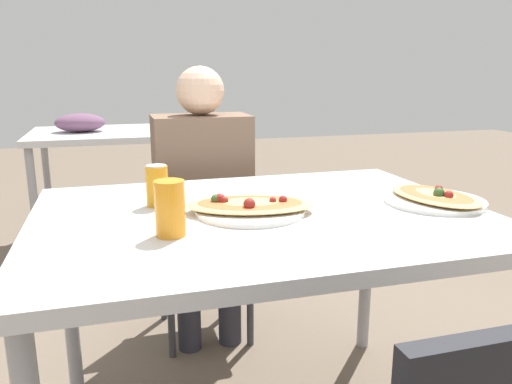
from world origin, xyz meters
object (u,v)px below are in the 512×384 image
at_px(pizza_main, 250,206).
at_px(drink_glass, 170,208).
at_px(dining_table, 262,235).
at_px(soda_can, 157,186).
at_px(person_seated, 203,186).
at_px(pizza_second, 435,198).
at_px(chair_far_seated, 200,224).

xyz_separation_m(pizza_main, drink_glass, (-0.24, -0.14, 0.05)).
xyz_separation_m(dining_table, soda_can, (-0.28, 0.15, 0.13)).
xyz_separation_m(person_seated, soda_can, (-0.23, -0.55, 0.14)).
bearing_deg(drink_glass, pizza_second, 5.73).
distance_m(chair_far_seated, pizza_main, 0.86).
height_order(person_seated, soda_can, person_seated).
relative_size(dining_table, drink_glass, 9.23).
relative_size(chair_far_seated, pizza_second, 2.58).
distance_m(soda_can, drink_glass, 0.29).
distance_m(chair_far_seated, drink_glass, 1.04).
height_order(chair_far_seated, pizza_second, chair_far_seated).
relative_size(dining_table, person_seated, 1.08).
distance_m(chair_far_seated, person_seated, 0.23).
height_order(dining_table, pizza_main, pizza_main).
xyz_separation_m(person_seated, drink_glass, (-0.23, -0.84, 0.15)).
bearing_deg(dining_table, drink_glass, -152.98).
bearing_deg(pizza_second, person_seated, 127.84).
relative_size(chair_far_seated, person_seated, 0.75).
relative_size(soda_can, pizza_second, 0.36).
relative_size(pizza_main, drink_glass, 2.91).
relative_size(person_seated, soda_can, 9.54).
relative_size(person_seated, pizza_second, 3.46).
xyz_separation_m(dining_table, pizza_second, (0.54, -0.06, 0.09)).
bearing_deg(chair_far_seated, pizza_main, 90.86).
height_order(soda_can, drink_glass, drink_glass).
xyz_separation_m(dining_table, person_seated, (-0.05, 0.70, -0.01)).
bearing_deg(chair_far_seated, soda_can, 70.46).
bearing_deg(pizza_second, soda_can, 165.70).
distance_m(person_seated, pizza_main, 0.70).
distance_m(dining_table, pizza_second, 0.55).
distance_m(pizza_main, drink_glass, 0.29).
relative_size(soda_can, drink_glass, 0.89).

